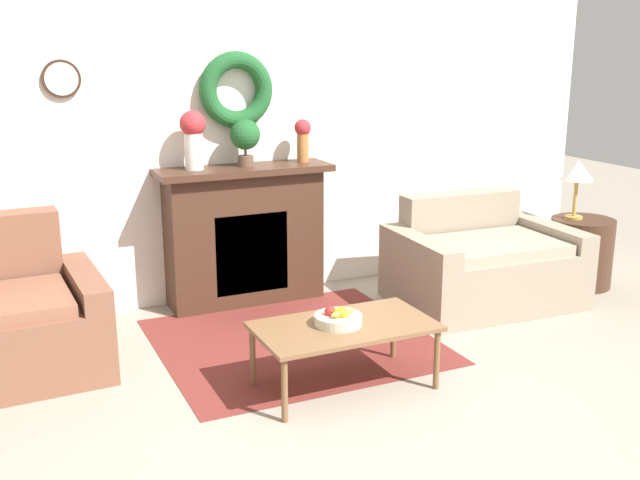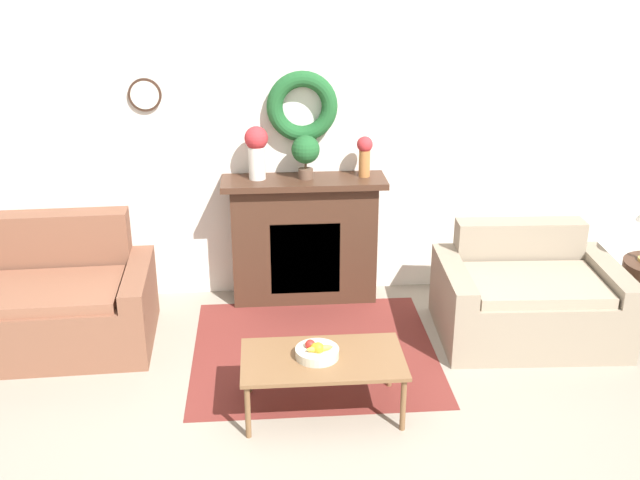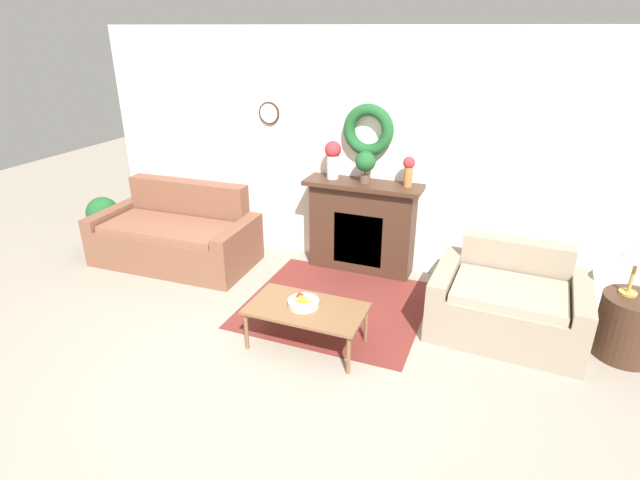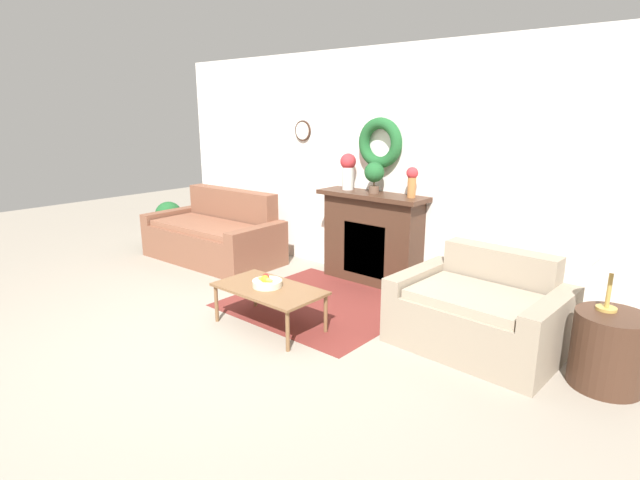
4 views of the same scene
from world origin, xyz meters
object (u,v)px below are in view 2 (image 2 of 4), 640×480
at_px(vase_on_mantel_left, 257,149).
at_px(potted_plant_on_mantel, 306,152).
at_px(couch_left, 22,305).
at_px(loveseat_right, 528,299).
at_px(fireplace, 304,239).
at_px(vase_on_mantel_right, 365,153).
at_px(fruit_bowl, 317,352).
at_px(coffee_table, 323,362).

distance_m(vase_on_mantel_left, potted_plant_on_mantel, 0.39).
bearing_deg(couch_left, loveseat_right, -4.32).
distance_m(fireplace, potted_plant_on_mantel, 0.76).
distance_m(vase_on_mantel_left, vase_on_mantel_right, 0.87).
distance_m(couch_left, fruit_bowl, 2.39).
bearing_deg(potted_plant_on_mantel, vase_on_mantel_right, 2.39).
bearing_deg(fireplace, coffee_table, -89.43).
bearing_deg(vase_on_mantel_left, couch_left, -160.48).
distance_m(coffee_table, vase_on_mantel_right, 1.99).
bearing_deg(couch_left, coffee_table, -28.06).
bearing_deg(couch_left, fruit_bowl, -28.29).
bearing_deg(fruit_bowl, couch_left, 153.79).
bearing_deg(fireplace, loveseat_right, -24.90).
distance_m(fireplace, couch_left, 2.26).
xyz_separation_m(loveseat_right, fruit_bowl, (-1.70, -0.91, 0.13)).
height_order(couch_left, fruit_bowl, couch_left).
distance_m(vase_on_mantel_right, potted_plant_on_mantel, 0.48).
distance_m(fireplace, loveseat_right, 1.87).
xyz_separation_m(couch_left, loveseat_right, (3.84, -0.15, -0.02)).
bearing_deg(vase_on_mantel_left, potted_plant_on_mantel, -2.93).
bearing_deg(vase_on_mantel_left, fireplace, -0.85).
bearing_deg(couch_left, fireplace, 14.13).
relative_size(coffee_table, potted_plant_on_mantel, 2.93).
bearing_deg(couch_left, vase_on_mantel_right, 11.34).
bearing_deg(loveseat_right, couch_left, -179.65).
height_order(fireplace, vase_on_mantel_right, vase_on_mantel_right).
bearing_deg(vase_on_mantel_right, fruit_bowl, -106.99).
bearing_deg(potted_plant_on_mantel, loveseat_right, -24.72).
distance_m(fireplace, fruit_bowl, 1.69).
height_order(coffee_table, vase_on_mantel_right, vase_on_mantel_right).
bearing_deg(fireplace, fruit_bowl, -90.68).
height_order(vase_on_mantel_left, vase_on_mantel_right, vase_on_mantel_left).
bearing_deg(potted_plant_on_mantel, vase_on_mantel_left, 177.07).
relative_size(vase_on_mantel_left, vase_on_mantel_right, 1.29).
bearing_deg(loveseat_right, fireplace, 157.68).
distance_m(fruit_bowl, vase_on_mantel_left, 1.94).
xyz_separation_m(fruit_bowl, vase_on_mantel_right, (0.52, 1.69, 0.84)).
bearing_deg(fruit_bowl, vase_on_mantel_right, 73.01).
distance_m(fireplace, vase_on_mantel_left, 0.87).
height_order(fireplace, fruit_bowl, fireplace).
xyz_separation_m(couch_left, vase_on_mantel_right, (2.66, 0.63, 0.95)).
bearing_deg(fruit_bowl, vase_on_mantel_left, 101.82).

